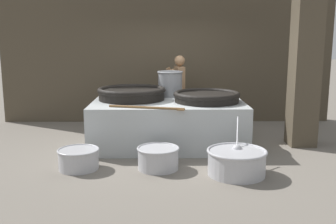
{
  "coord_description": "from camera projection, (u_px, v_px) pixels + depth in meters",
  "views": [
    {
      "loc": [
        -0.1,
        -7.3,
        2.01
      ],
      "look_at": [
        0.0,
        0.0,
        0.63
      ],
      "focal_mm": 42.0,
      "sensor_mm": 36.0,
      "label": 1
    }
  ],
  "objects": [
    {
      "name": "stirring_paddle",
      "position": [
        150.0,
        108.0,
        6.58
      ],
      "size": [
        1.29,
        0.4,
        0.04
      ],
      "rotation": [
        0.0,
        0.0,
        -0.26
      ],
      "color": "brown",
      "rests_on": "hearth_platform"
    },
    {
      "name": "back_wall",
      "position": [
        167.0,
        28.0,
        9.3
      ],
      "size": [
        7.87,
        0.24,
        4.48
      ],
      "primitive_type": "cube",
      "color": "#4C4233",
      "rests_on": "ground_plane"
    },
    {
      "name": "prep_bowl_meat",
      "position": [
        158.0,
        157.0,
        6.09
      ],
      "size": [
        0.66,
        0.66,
        0.35
      ],
      "color": "#B7B7BC",
      "rests_on": "ground_plane"
    },
    {
      "name": "hearth_platform",
      "position": [
        168.0,
        123.0,
        7.46
      ],
      "size": [
        2.82,
        1.8,
        0.84
      ],
      "color": "#B2B7B7",
      "rests_on": "ground_plane"
    },
    {
      "name": "giant_wok_near",
      "position": [
        132.0,
        93.0,
        7.54
      ],
      "size": [
        1.3,
        1.3,
        0.24
      ],
      "color": "black",
      "rests_on": "hearth_platform"
    },
    {
      "name": "prep_bowl_extra",
      "position": [
        79.0,
        158.0,
        6.09
      ],
      "size": [
        0.65,
        0.65,
        0.32
      ],
      "color": "#B7B7BC",
      "rests_on": "ground_plane"
    },
    {
      "name": "stock_pot",
      "position": [
        170.0,
        83.0,
        7.95
      ],
      "size": [
        0.52,
        0.52,
        0.51
      ],
      "color": "gray",
      "rests_on": "hearth_platform"
    },
    {
      "name": "support_pillar",
      "position": [
        308.0,
        25.0,
        7.1
      ],
      "size": [
        0.48,
        0.48,
        4.48
      ],
      "primitive_type": "cube",
      "color": "#4C4233",
      "rests_on": "ground_plane"
    },
    {
      "name": "cook",
      "position": [
        179.0,
        90.0,
        8.62
      ],
      "size": [
        0.42,
        0.63,
        1.64
      ],
      "rotation": [
        0.0,
        0.0,
        3.29
      ],
      "color": "#9E7551",
      "rests_on": "ground_plane"
    },
    {
      "name": "prep_bowl_vegetables",
      "position": [
        237.0,
        161.0,
        5.83
      ],
      "size": [
        0.9,
        1.15,
        0.75
      ],
      "color": "#B7B7BC",
      "rests_on": "ground_plane"
    },
    {
      "name": "ground_plane",
      "position": [
        168.0,
        144.0,
        7.54
      ],
      "size": [
        60.0,
        60.0,
        0.0
      ],
      "primitive_type": "plane",
      "color": "slate"
    },
    {
      "name": "giant_wok_far",
      "position": [
        207.0,
        96.0,
        7.28
      ],
      "size": [
        1.24,
        1.24,
        0.19
      ],
      "color": "black",
      "rests_on": "hearth_platform"
    }
  ]
}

